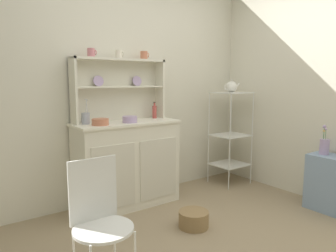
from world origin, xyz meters
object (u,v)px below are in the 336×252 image
(side_shelf_blue, at_px, (334,184))
(flower_vase, at_px, (324,146))
(wire_chair, at_px, (99,215))
(utensil_jar, at_px, (86,118))
(hutch_cabinet, at_px, (127,163))
(jam_bottle, at_px, (155,112))
(cup_rose_0, at_px, (91,53))
(hutch_shelf_unit, at_px, (118,84))
(bowl_mixing_large, at_px, (100,122))
(floor_basket, at_px, (194,219))
(porcelain_teapot, at_px, (232,87))
(bakers_rack, at_px, (230,130))

(side_shelf_blue, height_order, flower_vase, flower_vase)
(wire_chair, height_order, utensil_jar, utensil_jar)
(hutch_cabinet, bearing_deg, wire_chair, -125.21)
(jam_bottle, bearing_deg, side_shelf_blue, -50.52)
(wire_chair, relative_size, jam_bottle, 4.63)
(cup_rose_0, xyz_separation_m, flower_vase, (1.90, -1.36, -0.93))
(side_shelf_blue, relative_size, wire_chair, 0.67)
(hutch_shelf_unit, height_order, wire_chair, hutch_shelf_unit)
(side_shelf_blue, bearing_deg, bowl_mixing_large, 146.08)
(hutch_cabinet, bearing_deg, cup_rose_0, 158.16)
(wire_chair, distance_m, utensil_jar, 1.38)
(bowl_mixing_large, bearing_deg, floor_basket, -53.05)
(hutch_shelf_unit, bearing_deg, hutch_cabinet, -90.00)
(wire_chair, xyz_separation_m, porcelain_teapot, (2.24, 1.05, 0.72))
(wire_chair, relative_size, utensil_jar, 3.48)
(jam_bottle, xyz_separation_m, porcelain_teapot, (1.02, -0.20, 0.27))
(hutch_cabinet, distance_m, jam_bottle, 0.66)
(jam_bottle, bearing_deg, hutch_cabinet, -167.94)
(hutch_shelf_unit, xyz_separation_m, porcelain_teapot, (1.42, -0.28, -0.04))
(hutch_cabinet, height_order, floor_basket, hutch_cabinet)
(bakers_rack, height_order, side_shelf_blue, bakers_rack)
(bakers_rack, xyz_separation_m, wire_chair, (-2.24, -1.05, -0.18))
(wire_chair, xyz_separation_m, bowl_mixing_large, (0.50, 1.09, 0.41))
(side_shelf_blue, xyz_separation_m, porcelain_teapot, (-0.18, 1.25, 0.96))
(bowl_mixing_large, height_order, flower_vase, bowl_mixing_large)
(side_shelf_blue, xyz_separation_m, jam_bottle, (-1.19, 1.45, 0.69))
(bakers_rack, bearing_deg, jam_bottle, 168.71)
(side_shelf_blue, relative_size, floor_basket, 2.09)
(wire_chair, relative_size, flower_vase, 2.82)
(cup_rose_0, height_order, flower_vase, cup_rose_0)
(wire_chair, bearing_deg, hutch_shelf_unit, 60.51)
(side_shelf_blue, distance_m, floor_basket, 1.49)
(side_shelf_blue, bearing_deg, hutch_shelf_unit, 136.32)
(hutch_cabinet, height_order, porcelain_teapot, porcelain_teapot)
(hutch_shelf_unit, distance_m, jam_bottle, 0.51)
(flower_vase, bearing_deg, hutch_cabinet, 142.15)
(bakers_rack, height_order, floor_basket, bakers_rack)
(hutch_cabinet, height_order, utensil_jar, utensil_jar)
(cup_rose_0, relative_size, porcelain_teapot, 0.38)
(bowl_mixing_large, height_order, utensil_jar, utensil_jar)
(flower_vase, bearing_deg, bakers_rack, 98.87)
(bakers_rack, relative_size, bowl_mixing_large, 7.30)
(wire_chair, bearing_deg, jam_bottle, 47.84)
(jam_bottle, height_order, utensil_jar, utensil_jar)
(jam_bottle, distance_m, flower_vase, 1.81)
(flower_vase, bearing_deg, side_shelf_blue, -90.04)
(hutch_cabinet, relative_size, bowl_mixing_large, 6.82)
(hutch_shelf_unit, relative_size, wire_chair, 1.20)
(side_shelf_blue, bearing_deg, jam_bottle, 129.48)
(bakers_rack, height_order, bowl_mixing_large, bakers_rack)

